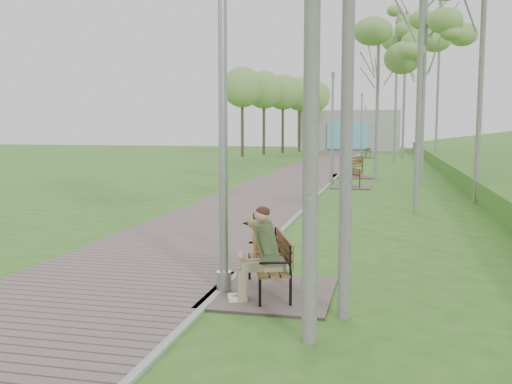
% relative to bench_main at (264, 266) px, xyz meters
% --- Properties ---
extents(ground, '(120.00, 120.00, 0.00)m').
position_rel_bench_main_xyz_m(ground, '(-0.64, 0.56, -0.42)').
color(ground, '#35631F').
rests_on(ground, ground).
extents(walkway, '(3.50, 67.00, 0.04)m').
position_rel_bench_main_xyz_m(walkway, '(-2.39, 22.06, -0.40)').
color(walkway, '#705E5B').
rests_on(walkway, ground).
extents(kerb, '(0.10, 67.00, 0.05)m').
position_rel_bench_main_xyz_m(kerb, '(-0.64, 22.06, -0.40)').
color(kerb, '#999993').
rests_on(kerb, ground).
extents(building_north, '(10.00, 5.20, 4.00)m').
position_rel_bench_main_xyz_m(building_north, '(-2.14, 51.54, 1.57)').
color(building_north, '#9E9E99').
rests_on(building_north, ground).
extents(bench_main, '(1.74, 1.93, 1.52)m').
position_rel_bench_main_xyz_m(bench_main, '(0.00, 0.00, 0.00)').
color(bench_main, '#705E5B').
rests_on(bench_main, ground).
extents(bench_second, '(1.53, 1.70, 0.94)m').
position_rel_bench_main_xyz_m(bench_second, '(0.29, 14.92, -0.25)').
color(bench_second, '#705E5B').
rests_on(bench_second, ground).
extents(bench_third, '(1.99, 2.21, 1.22)m').
position_rel_bench_main_xyz_m(bench_third, '(0.06, 19.75, -0.19)').
color(bench_third, '#705E5B').
rests_on(bench_third, ground).
extents(bench_far, '(1.54, 1.72, 0.95)m').
position_rel_bench_main_xyz_m(bench_far, '(0.09, 37.05, -0.25)').
color(bench_far, '#705E5B').
rests_on(bench_far, ground).
extents(lamp_post_near, '(0.21, 0.21, 5.46)m').
position_rel_bench_main_xyz_m(lamp_post_near, '(-0.58, -0.05, 2.13)').
color(lamp_post_near, '#95989D').
rests_on(lamp_post_near, ground).
extents(lamp_post_second, '(0.18, 0.18, 4.61)m').
position_rel_bench_main_xyz_m(lamp_post_second, '(-0.59, 16.14, 1.73)').
color(lamp_post_second, '#95989D').
rests_on(lamp_post_second, ground).
extents(lamp_post_third, '(0.19, 0.19, 4.92)m').
position_rel_bench_main_xyz_m(lamp_post_third, '(-0.29, 36.37, 1.88)').
color(lamp_post_third, '#95989D').
rests_on(lamp_post_third, ground).
extents(lamp_post_far, '(0.17, 0.17, 4.45)m').
position_rel_bench_main_xyz_m(lamp_post_far, '(-0.50, 50.18, 1.65)').
color(lamp_post_far, '#95989D').
rests_on(lamp_post_far, ground).
extents(pedestrian_near, '(0.68, 0.49, 1.72)m').
position_rel_bench_main_xyz_m(pedestrian_near, '(-1.68, 36.83, 0.44)').
color(pedestrian_near, white).
rests_on(pedestrian_near, ground).
extents(birch_mid_b, '(2.22, 2.22, 8.22)m').
position_rel_bench_main_xyz_m(birch_mid_b, '(3.03, 16.63, 6.03)').
color(birch_mid_b, silver).
rests_on(birch_mid_b, ground).
extents(birch_mid_c, '(2.50, 2.50, 7.44)m').
position_rel_bench_main_xyz_m(birch_mid_c, '(1.18, 18.41, 5.42)').
color(birch_mid_c, silver).
rests_on(birch_mid_c, ground).
extents(birch_far_a, '(2.63, 2.63, 9.64)m').
position_rel_bench_main_xyz_m(birch_far_a, '(3.31, 26.08, 7.15)').
color(birch_far_a, silver).
rests_on(birch_far_a, ground).
extents(birch_far_b, '(2.62, 2.62, 10.32)m').
position_rel_bench_main_xyz_m(birch_far_b, '(2.14, 31.58, 7.68)').
color(birch_far_b, silver).
rests_on(birch_far_b, ground).
extents(birch_far_c, '(2.76, 2.76, 11.69)m').
position_rel_bench_main_xyz_m(birch_far_c, '(4.66, 30.05, 8.76)').
color(birch_far_c, silver).
rests_on(birch_far_c, ground).
extents(birch_distant_a, '(2.92, 2.92, 11.38)m').
position_rel_bench_main_xyz_m(birch_distant_a, '(2.80, 36.83, 8.51)').
color(birch_distant_a, silver).
rests_on(birch_distant_a, ground).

